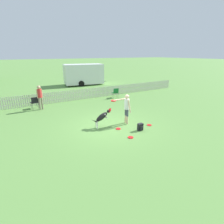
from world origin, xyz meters
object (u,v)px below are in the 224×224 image
Objects in this scene: frisbee_near_dog at (149,125)px; frisbee_midfield at (118,129)px; folding_chair_blue_left at (35,102)px; backpack_on_grass at (140,127)px; folding_chair_center at (115,92)px; spectator_standing at (40,95)px; handler_person at (126,106)px; equipment_trailer at (83,74)px; leaping_dog at (102,117)px; frisbee_near_handler at (131,137)px.

frisbee_near_dog is 1.84m from frisbee_midfield.
backpack_on_grass is at bearing 113.94° from folding_chair_blue_left.
folding_chair_center is at bearing 170.67° from folding_chair_blue_left.
folding_chair_center reaches higher than folding_chair_blue_left.
folding_chair_blue_left is 0.51× the size of spectator_standing.
handler_person is 1.47m from backpack_on_grass.
equipment_trailer is (2.82, 13.55, 0.27)m from handler_person.
handler_person is 4.49× the size of backpack_on_grass.
backpack_on_grass reaches higher than frisbee_midfield.
spectator_standing reaches higher than handler_person.
backpack_on_grass is 7.13m from folding_chair_center.
leaping_dog reaches higher than folding_chair_blue_left.
frisbee_near_dog is 0.05× the size of equipment_trailer.
frisbee_near_dog is at bearing 114.15° from spectator_standing.
leaping_dog is at bearing 101.06° from spectator_standing.
backpack_on_grass is (0.13, -1.17, -0.89)m from handler_person.
leaping_dog is 0.68× the size of spectator_standing.
frisbee_near_dog is at bearing 120.08° from folding_chair_blue_left.
leaping_dog is 1.33× the size of folding_chair_blue_left.
equipment_trailer is (3.60, 14.00, 1.33)m from frisbee_midfield.
frisbee_midfield is 0.15× the size of spectator_standing.
frisbee_near_handler is (-0.81, -1.60, -1.06)m from handler_person.
leaping_dog is at bearing 109.01° from frisbee_near_handler.
backpack_on_grass is at bearing 107.56° from spectator_standing.
handler_person is 0.30× the size of equipment_trailer.
folding_chair_center is 8.11m from equipment_trailer.
frisbee_midfield is at bearing 110.70° from folding_chair_blue_left.
folding_chair_blue_left is at bearing 6.49° from folding_chair_center.
folding_chair_center is at bearing -82.99° from equipment_trailer.
frisbee_near_dog is (1.01, -0.89, -1.06)m from handler_person.
leaping_dog is at bearing 60.53° from folding_chair_center.
folding_chair_blue_left is at bearing -123.13° from equipment_trailer.
folding_chair_blue_left is at bearing -146.49° from leaping_dog.
folding_chair_blue_left is (-5.10, 6.57, 0.52)m from frisbee_near_dog.
leaping_dog is 3.08× the size of backpack_on_grass.
folding_chair_center is at bearing 69.19° from backpack_on_grass.
leaping_dog is 1.98m from frisbee_near_handler.
handler_person is 1.92× the size of folding_chair_center.
handler_person is 6.38× the size of frisbee_midfield.
frisbee_near_handler is 1.00× the size of frisbee_midfield.
frisbee_near_handler is at bearing 71.99° from folding_chair_center.
spectator_standing is (-2.96, 5.71, 1.04)m from frisbee_midfield.
frisbee_midfield is at bearing 141.45° from backpack_on_grass.
folding_chair_blue_left is (-2.68, 5.50, -0.09)m from leaping_dog.
leaping_dog is at bearing 156.13° from frisbee_near_dog.
equipment_trailer reaches higher than leaping_dog.
backpack_on_grass is 0.07× the size of equipment_trailer.
frisbee_midfield is (0.64, -0.62, -0.61)m from leaping_dog.
handler_person is at bearing 90.36° from leaping_dog.
frisbee_midfield is 0.05× the size of equipment_trailer.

